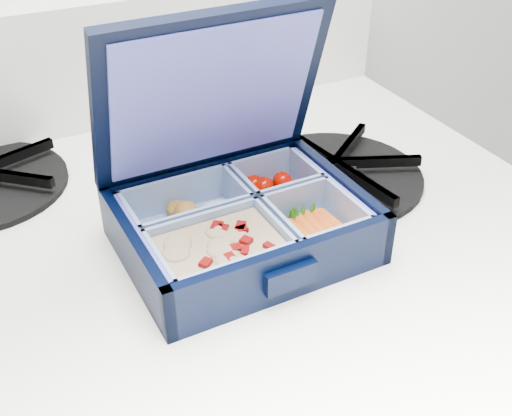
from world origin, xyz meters
TOP-DOWN VIEW (x-y plane):
  - bento_box at (0.38, 1.64)m, footprint 0.21×0.16m
  - burner_grate at (0.51, 1.70)m, footprint 0.24×0.24m
  - fork at (0.46, 1.75)m, footprint 0.08×0.16m

SIDE VIEW (x-z plane):
  - fork at x=0.46m, z-range 0.93..0.93m
  - burner_grate at x=0.51m, z-range 0.93..0.96m
  - bento_box at x=0.38m, z-range 0.93..0.98m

